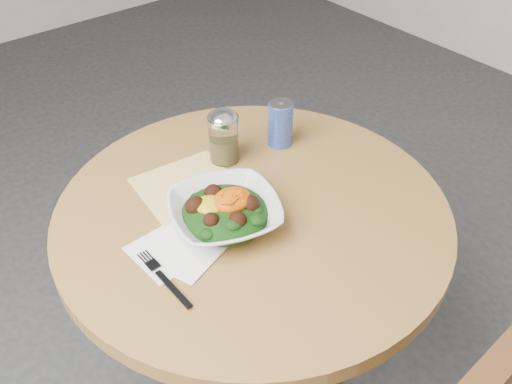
# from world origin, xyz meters

# --- Properties ---
(table) EXTENTS (0.90, 0.90, 0.75)m
(table) POSITION_xyz_m (0.00, 0.00, 0.55)
(table) COLOR black
(table) RESTS_ON ground
(cloth_napkin) EXTENTS (0.24, 0.22, 0.00)m
(cloth_napkin) POSITION_xyz_m (-0.07, 0.16, 0.75)
(cloth_napkin) COLOR orange
(cloth_napkin) RESTS_ON table
(paper_napkins) EXTENTS (0.19, 0.19, 0.00)m
(paper_napkins) POSITION_xyz_m (-0.21, -0.01, 0.75)
(paper_napkins) COLOR white
(paper_napkins) RESTS_ON table
(salad_bowl) EXTENTS (0.30, 0.30, 0.09)m
(salad_bowl) POSITION_xyz_m (-0.08, -0.00, 0.78)
(salad_bowl) COLOR silver
(salad_bowl) RESTS_ON table
(fork) EXTENTS (0.02, 0.18, 0.00)m
(fork) POSITION_xyz_m (-0.27, -0.06, 0.76)
(fork) COLOR black
(fork) RESTS_ON table
(spice_shaker) EXTENTS (0.08, 0.08, 0.14)m
(spice_shaker) POSITION_xyz_m (0.06, 0.19, 0.82)
(spice_shaker) COLOR silver
(spice_shaker) RESTS_ON table
(beverage_can) EXTENTS (0.06, 0.06, 0.12)m
(beverage_can) POSITION_xyz_m (0.22, 0.16, 0.81)
(beverage_can) COLOR #0D1D95
(beverage_can) RESTS_ON table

